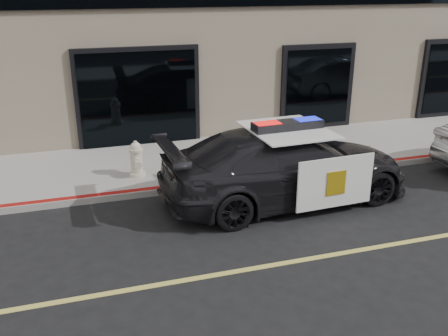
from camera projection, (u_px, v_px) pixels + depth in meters
name	position (u px, v px, depth m)	size (l,w,h in m)	color
ground	(262.00, 267.00, 8.45)	(120.00, 120.00, 0.00)	black
sidewalk_n	(189.00, 162.00, 13.11)	(60.00, 3.50, 0.15)	gray
police_car	(286.00, 165.00, 10.76)	(2.82, 5.71, 1.80)	black
fire_hydrant	(136.00, 160.00, 11.82)	(0.39, 0.54, 0.86)	beige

